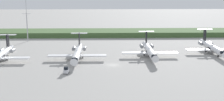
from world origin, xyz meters
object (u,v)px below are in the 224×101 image
Objects in this scene: regional_jet_fourth at (149,50)px; regional_jet_fifth at (212,47)px; regional_jet_third at (78,53)px; antenna_mast at (27,24)px; regional_jet_second at (0,55)px; baggage_tug at (66,70)px.

regional_jet_fifth is at bearing 11.85° from regional_jet_fourth.
antenna_mast is at bearing 124.90° from regional_jet_third.
regional_jet_fourth is 1.41× the size of antenna_mast.
regional_jet_third is at bearing 7.04° from regional_jet_second.
regional_jet_second is 46.27m from antenna_mast.
regional_jet_second reaches higher than baggage_tug.
regional_jet_fourth is at bearing 8.55° from regional_jet_third.
regional_jet_second is 58.79m from regional_jet_fourth.
regional_jet_fifth is 1.41× the size of antenna_mast.
regional_jet_second is at bearing -170.88° from regional_jet_fifth.
regional_jet_second is 1.00× the size of regional_jet_fourth.
regional_jet_fifth is at bearing 9.12° from regional_jet_second.
regional_jet_second is at bearing -172.96° from regional_jet_third.
regional_jet_fifth is 92.41m from antenna_mast.
baggage_tug is at bearing -141.25° from regional_jet_fourth.
baggage_tug is at bearing -95.81° from regional_jet_third.
regional_jet_fourth is at bearing 38.75° from baggage_tug.
antenna_mast reaches higher than regional_jet_fifth.
regional_jet_third is at bearing -169.83° from regional_jet_fifth.
regional_jet_third is at bearing -171.45° from regional_jet_fourth.
antenna_mast is at bearing 147.15° from regional_jet_fourth.
antenna_mast is (-58.57, 37.82, 6.61)m from regional_jet_fourth.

